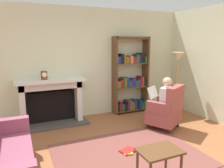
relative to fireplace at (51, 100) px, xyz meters
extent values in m
plane|color=#975A35|center=(0.94, -2.30, -0.57)|extent=(14.00, 14.00, 0.00)
cube|color=beige|center=(0.94, 0.25, 0.78)|extent=(5.60, 0.10, 2.70)
cube|color=beige|center=(3.59, -1.05, 0.78)|extent=(0.10, 5.20, 2.70)
cube|color=brown|center=(0.94, -2.00, -0.56)|extent=(2.40, 1.80, 0.01)
cube|color=#4C4742|center=(0.00, -0.12, -0.54)|extent=(1.55, 0.64, 0.05)
cube|color=black|center=(0.00, 0.10, -0.17)|extent=(1.03, 0.20, 0.70)
cube|color=silver|center=(-0.61, -0.02, -0.06)|extent=(0.12, 0.44, 1.00)
cube|color=silver|center=(0.61, -0.02, -0.06)|extent=(0.12, 0.44, 1.00)
cube|color=silver|center=(0.00, -0.02, 0.36)|extent=(1.35, 0.44, 0.16)
cube|color=silver|center=(0.00, -0.08, 0.47)|extent=(1.51, 0.56, 0.06)
cylinder|color=brown|center=(-0.13, -0.10, 0.59)|extent=(0.14, 0.14, 0.18)
cylinder|color=white|center=(-0.13, -0.17, 0.61)|extent=(0.10, 0.01, 0.10)
cube|color=brown|center=(1.62, 0.04, 0.44)|extent=(0.04, 0.32, 2.01)
cube|color=brown|center=(2.55, 0.04, 0.44)|extent=(0.04, 0.32, 2.01)
cube|color=brown|center=(2.09, 0.04, 1.42)|extent=(0.96, 0.32, 0.04)
cube|color=brown|center=(2.09, 0.04, -0.51)|extent=(0.92, 0.32, 0.02)
cube|color=black|center=(1.68, 0.03, -0.39)|extent=(0.05, 0.26, 0.22)
cube|color=maroon|center=(1.75, 0.03, -0.37)|extent=(0.07, 0.26, 0.25)
cube|color=#1E592D|center=(1.82, 0.03, -0.40)|extent=(0.07, 0.26, 0.19)
cube|color=black|center=(1.91, 0.03, -0.40)|extent=(0.08, 0.26, 0.19)
cube|color=#4C1E59|center=(1.98, 0.03, -0.37)|extent=(0.06, 0.26, 0.25)
cube|color=brown|center=(2.06, 0.03, -0.37)|extent=(0.07, 0.26, 0.26)
cube|color=brown|center=(2.13, 0.03, -0.39)|extent=(0.05, 0.26, 0.21)
cube|color=navy|center=(2.20, 0.03, -0.37)|extent=(0.08, 0.26, 0.25)
cube|color=black|center=(2.28, 0.03, -0.38)|extent=(0.07, 0.26, 0.23)
cube|color=navy|center=(2.36, 0.03, -0.38)|extent=(0.08, 0.26, 0.22)
cube|color=#1E592D|center=(2.43, 0.03, -0.41)|extent=(0.07, 0.26, 0.17)
cube|color=#1E592D|center=(2.51, 0.03, -0.37)|extent=(0.07, 0.26, 0.25)
cube|color=brown|center=(2.09, 0.04, 0.12)|extent=(0.92, 0.32, 0.02)
cube|color=brown|center=(1.70, 0.03, 0.23)|extent=(0.09, 0.26, 0.18)
cube|color=maroon|center=(1.77, 0.03, 0.24)|extent=(0.07, 0.26, 0.22)
cube|color=#1E592D|center=(1.83, 0.03, 0.26)|extent=(0.04, 0.26, 0.25)
cube|color=brown|center=(1.89, 0.03, 0.26)|extent=(0.05, 0.26, 0.26)
cube|color=navy|center=(1.95, 0.03, 0.26)|extent=(0.07, 0.26, 0.25)
cube|color=#1E592D|center=(2.01, 0.03, 0.22)|extent=(0.04, 0.26, 0.18)
cube|color=#4C1E59|center=(2.08, 0.03, 0.24)|extent=(0.07, 0.26, 0.21)
cube|color=navy|center=(2.15, 0.03, 0.24)|extent=(0.06, 0.26, 0.22)
cube|color=#1E592D|center=(2.22, 0.03, 0.22)|extent=(0.07, 0.26, 0.16)
cube|color=#4C1E59|center=(2.29, 0.03, 0.23)|extent=(0.07, 0.26, 0.19)
cube|color=maroon|center=(2.36, 0.03, 0.26)|extent=(0.06, 0.26, 0.26)
cube|color=brown|center=(2.41, 0.03, 0.26)|extent=(0.04, 0.26, 0.25)
cube|color=black|center=(2.48, 0.03, 0.23)|extent=(0.08, 0.26, 0.19)
cube|color=brown|center=(2.09, 0.04, 0.75)|extent=(0.92, 0.32, 0.02)
cube|color=navy|center=(1.69, 0.03, 0.85)|extent=(0.08, 0.26, 0.18)
cube|color=black|center=(1.78, 0.03, 0.89)|extent=(0.09, 0.26, 0.25)
cube|color=brown|center=(1.85, 0.03, 0.87)|extent=(0.04, 0.26, 0.22)
cube|color=brown|center=(1.93, 0.03, 0.85)|extent=(0.08, 0.26, 0.17)
cube|color=maroon|center=(1.99, 0.03, 0.86)|extent=(0.04, 0.26, 0.20)
cube|color=#997F4C|center=(2.05, 0.03, 0.86)|extent=(0.08, 0.26, 0.19)
cube|color=maroon|center=(2.15, 0.03, 0.84)|extent=(0.09, 0.26, 0.16)
cube|color=#1E592D|center=(2.22, 0.03, 0.88)|extent=(0.05, 0.26, 0.23)
cube|color=navy|center=(2.27, 0.03, 0.87)|extent=(0.05, 0.26, 0.21)
cube|color=black|center=(2.34, 0.03, 0.89)|extent=(0.08, 0.26, 0.25)
cube|color=black|center=(2.42, 0.03, 0.86)|extent=(0.06, 0.26, 0.19)
cube|color=#1E592D|center=(2.48, 0.03, 0.85)|extent=(0.04, 0.26, 0.17)
cube|color=brown|center=(2.09, 0.04, 1.38)|extent=(0.92, 0.32, 0.02)
cylinder|color=#331E14|center=(2.31, -0.94, -0.51)|extent=(0.05, 0.05, 0.12)
cylinder|color=#331E14|center=(1.86, -1.20, -0.51)|extent=(0.05, 0.05, 0.12)
cylinder|color=#331E14|center=(2.55, -1.36, -0.51)|extent=(0.05, 0.05, 0.12)
cylinder|color=#331E14|center=(2.10, -1.61, -0.51)|extent=(0.05, 0.05, 0.12)
cube|color=#964842|center=(2.21, -1.28, -0.30)|extent=(0.85, 0.84, 0.30)
cube|color=#964842|center=(2.32, -1.48, 0.13)|extent=(0.63, 0.46, 0.55)
cube|color=#964842|center=(2.44, -1.14, -0.04)|extent=(0.37, 0.53, 0.22)
cube|color=#964842|center=(1.97, -1.41, -0.04)|extent=(0.37, 0.53, 0.22)
cube|color=white|center=(2.23, -1.32, 0.10)|extent=(0.38, 0.33, 0.50)
sphere|color=#D8AD8C|center=(2.23, -1.32, 0.47)|extent=(0.20, 0.20, 0.20)
cube|color=#191E3F|center=(2.20, -1.11, -0.10)|extent=(0.30, 0.41, 0.12)
cube|color=#191E3F|center=(2.06, -1.19, -0.10)|extent=(0.30, 0.41, 0.12)
cylinder|color=#191E3F|center=(2.10, -0.94, -0.36)|extent=(0.10, 0.10, 0.42)
cylinder|color=#191E3F|center=(1.97, -1.02, -0.36)|extent=(0.10, 0.10, 0.42)
cube|color=white|center=(2.07, -1.03, 0.20)|extent=(0.37, 0.27, 0.25)
cube|color=#964D65|center=(-0.89, -1.21, -0.05)|extent=(0.70, 0.16, 0.24)
cube|color=brown|center=(0.96, -2.83, -0.09)|extent=(0.56, 0.39, 0.03)
cylinder|color=brown|center=(0.72, -2.67, -0.34)|extent=(0.04, 0.04, 0.46)
cylinder|color=brown|center=(1.20, -2.67, -0.34)|extent=(0.04, 0.04, 0.46)
cube|color=red|center=(0.98, -1.92, -0.54)|extent=(0.31, 0.26, 0.03)
cube|color=#334CA5|center=(1.35, -2.00, -0.54)|extent=(0.19, 0.24, 0.03)
cube|color=gold|center=(0.95, -1.95, -0.54)|extent=(0.18, 0.23, 0.03)
cylinder|color=#B7933F|center=(3.09, -0.59, -0.55)|extent=(0.24, 0.24, 0.03)
cylinder|color=#B7933F|center=(3.09, -0.59, 0.15)|extent=(0.03, 0.03, 1.38)
cone|color=beige|center=(3.09, -0.59, 0.94)|extent=(0.32, 0.32, 0.22)
camera|label=1|loc=(-0.66, -4.95, 1.30)|focal=34.66mm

